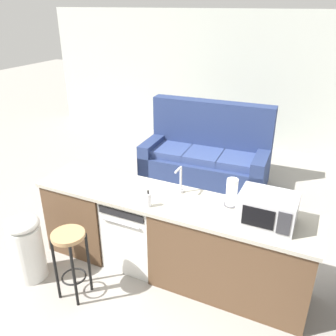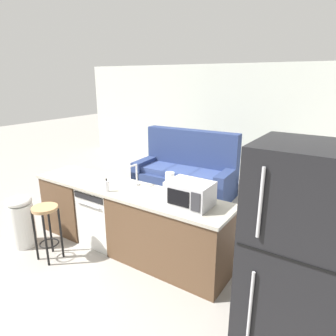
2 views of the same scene
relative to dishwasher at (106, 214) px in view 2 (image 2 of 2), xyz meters
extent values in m
plane|color=gray|center=(0.25, 0.00, -0.42)|extent=(24.00, 24.00, 0.00)
cube|color=beige|center=(0.55, 4.20, 0.88)|extent=(10.00, 0.06, 2.60)
cube|color=brown|center=(-0.68, 0.00, 0.01)|extent=(0.75, 0.62, 0.86)
cube|color=brown|center=(1.08, 0.00, 0.01)|extent=(1.55, 0.62, 0.86)
cube|color=#ADA899|center=(0.40, 0.00, 0.46)|extent=(2.94, 0.66, 0.04)
cube|color=black|center=(0.40, 0.00, -0.38)|extent=(2.86, 0.56, 0.08)
cube|color=silver|center=(0.00, 0.00, 0.00)|extent=(0.58, 0.58, 0.84)
cube|color=black|center=(0.00, -0.30, 0.36)|extent=(0.52, 0.01, 0.08)
cylinder|color=#B2B2B7|center=(0.00, -0.31, 0.26)|extent=(0.44, 0.02, 0.02)
cube|color=#A8AAB2|center=(2.60, 0.55, 0.00)|extent=(0.76, 0.64, 0.85)
cube|color=black|center=(2.60, 0.22, 0.05)|extent=(0.53, 0.01, 0.43)
cylinder|color=silver|center=(2.60, 0.20, 0.28)|extent=(0.61, 0.03, 0.03)
cube|color=#B7B7BC|center=(2.60, 0.55, 0.45)|extent=(0.76, 0.64, 0.05)
torus|color=black|center=(2.43, 0.42, 0.47)|extent=(0.16, 0.16, 0.01)
torus|color=black|center=(2.77, 0.42, 0.47)|extent=(0.16, 0.16, 0.01)
torus|color=black|center=(2.43, 0.68, 0.47)|extent=(0.16, 0.16, 0.01)
torus|color=black|center=(2.77, 0.68, 0.47)|extent=(0.16, 0.16, 0.01)
cube|color=black|center=(2.60, -0.55, 0.51)|extent=(0.72, 0.70, 1.87)
cylinder|color=#B2B2B7|center=(2.40, -0.92, 1.09)|extent=(0.02, 0.02, 0.50)
cylinder|color=#B2B2B7|center=(2.40, -0.92, 0.16)|extent=(0.02, 0.02, 0.81)
cube|color=black|center=(2.60, -0.90, 0.74)|extent=(0.68, 0.01, 0.01)
cube|color=#B7B7BC|center=(1.36, 0.00, 0.62)|extent=(0.50, 0.36, 0.28)
cube|color=black|center=(1.32, -0.18, 0.62)|extent=(0.27, 0.01, 0.18)
cube|color=#2D2D33|center=(1.53, -0.18, 0.62)|extent=(0.11, 0.01, 0.21)
cylinder|color=silver|center=(0.44, 0.18, 0.49)|extent=(0.07, 0.07, 0.03)
cylinder|color=silver|center=(0.44, 0.18, 0.64)|extent=(0.02, 0.02, 0.26)
cylinder|color=silver|center=(0.44, 0.11, 0.77)|extent=(0.02, 0.14, 0.02)
cylinder|color=#4C4C51|center=(0.99, 0.15, 0.49)|extent=(0.14, 0.14, 0.01)
cylinder|color=white|center=(0.99, 0.15, 0.63)|extent=(0.11, 0.11, 0.27)
cylinder|color=silver|center=(0.28, -0.22, 0.55)|extent=(0.06, 0.06, 0.14)
cylinder|color=black|center=(0.28, -0.22, 0.64)|extent=(0.02, 0.02, 0.04)
sphere|color=silver|center=(2.43, 0.68, 0.56)|extent=(0.17, 0.17, 0.17)
sphere|color=black|center=(2.43, 0.68, 0.66)|extent=(0.03, 0.03, 0.03)
cone|color=silver|center=(2.51, 0.68, 0.58)|extent=(0.08, 0.04, 0.06)
cylinder|color=tan|center=(-0.30, -0.74, 0.30)|extent=(0.32, 0.32, 0.04)
cylinder|color=black|center=(-0.42, -0.85, -0.07)|extent=(0.03, 0.03, 0.70)
cylinder|color=black|center=(-0.19, -0.85, -0.07)|extent=(0.03, 0.03, 0.70)
cylinder|color=black|center=(-0.42, -0.63, -0.07)|extent=(0.03, 0.03, 0.70)
cylinder|color=black|center=(-0.19, -0.63, -0.07)|extent=(0.03, 0.03, 0.70)
torus|color=black|center=(-0.30, -0.74, -0.20)|extent=(0.25, 0.25, 0.02)
cylinder|color=white|center=(-0.91, -0.74, -0.11)|extent=(0.34, 0.34, 0.62)
ellipsoid|color=white|center=(-0.91, -0.74, 0.25)|extent=(0.35, 0.35, 0.14)
cube|color=navy|center=(-0.01, 2.20, -0.21)|extent=(2.05, 1.01, 0.42)
cube|color=navy|center=(-0.03, 2.53, 0.21)|extent=(2.01, 0.35, 1.27)
cube|color=navy|center=(-0.91, 2.15, -0.11)|extent=(0.25, 0.91, 0.62)
cube|color=navy|center=(0.89, 2.25, -0.11)|extent=(0.25, 0.91, 0.62)
cube|color=#35477D|center=(-0.55, 2.12, 0.06)|extent=(0.59, 0.66, 0.12)
cube|color=#35477D|center=(0.00, 2.15, 0.06)|extent=(0.59, 0.66, 0.12)
cube|color=#35477D|center=(0.54, 2.19, 0.06)|extent=(0.59, 0.66, 0.12)
camera|label=1|loc=(1.73, -2.82, 2.28)|focal=38.00mm
camera|label=2|loc=(2.89, -2.76, 1.88)|focal=32.00mm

